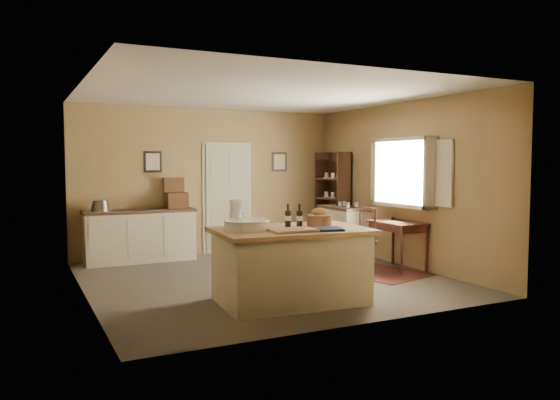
% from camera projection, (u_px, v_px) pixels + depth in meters
% --- Properties ---
extents(ground, '(5.00, 5.00, 0.00)m').
position_uv_depth(ground, '(265.00, 279.00, 8.02)').
color(ground, brown).
rests_on(ground, ground).
extents(wall_back, '(5.00, 0.10, 2.70)m').
position_uv_depth(wall_back, '(209.00, 182.00, 10.17)').
color(wall_back, olive).
rests_on(wall_back, ground).
extents(wall_front, '(5.00, 0.10, 2.70)m').
position_uv_depth(wall_front, '(364.00, 197.00, 5.69)').
color(wall_front, olive).
rests_on(wall_front, ground).
extents(wall_left, '(0.10, 5.00, 2.70)m').
position_uv_depth(wall_left, '(83.00, 191.00, 6.83)').
color(wall_left, olive).
rests_on(wall_left, ground).
extents(wall_right, '(0.10, 5.00, 2.70)m').
position_uv_depth(wall_right, '(402.00, 184.00, 9.03)').
color(wall_right, olive).
rests_on(wall_right, ground).
extents(ceiling, '(5.00, 5.00, 0.00)m').
position_uv_depth(ceiling, '(264.00, 93.00, 7.84)').
color(ceiling, silver).
rests_on(ceiling, wall_back).
extents(door, '(0.97, 0.06, 2.11)m').
position_uv_depth(door, '(227.00, 197.00, 10.32)').
color(door, '#A4A488').
rests_on(door, ground).
extents(framed_prints, '(2.82, 0.02, 0.38)m').
position_uv_depth(framed_prints, '(219.00, 162.00, 10.21)').
color(framed_prints, black).
rests_on(framed_prints, ground).
extents(window, '(0.25, 1.99, 1.12)m').
position_uv_depth(window, '(406.00, 172.00, 8.80)').
color(window, beige).
rests_on(window, ground).
extents(work_island, '(1.92, 1.32, 1.20)m').
position_uv_depth(work_island, '(290.00, 263.00, 6.66)').
color(work_island, beige).
rests_on(work_island, ground).
extents(sideboard, '(1.88, 0.54, 1.18)m').
position_uv_depth(sideboard, '(141.00, 234.00, 9.37)').
color(sideboard, beige).
rests_on(sideboard, ground).
extents(rug, '(1.45, 1.82, 0.01)m').
position_uv_depth(rug, '(374.00, 271.00, 8.54)').
color(rug, '#441815').
rests_on(rug, ground).
extents(writing_desk, '(0.56, 0.91, 0.82)m').
position_uv_depth(writing_desk, '(397.00, 228.00, 8.69)').
color(writing_desk, '#361810').
rests_on(writing_desk, ground).
extents(desk_chair, '(0.47, 0.47, 1.00)m').
position_uv_depth(desk_chair, '(356.00, 242.00, 8.29)').
color(desk_chair, '#321B11').
rests_on(desk_chair, ground).
extents(right_cabinet, '(0.57, 1.02, 0.99)m').
position_uv_depth(right_cabinet, '(344.00, 230.00, 10.10)').
color(right_cabinet, beige).
rests_on(right_cabinet, ground).
extents(shelving_unit, '(0.32, 0.86, 1.91)m').
position_uv_depth(shelving_unit, '(334.00, 201.00, 10.66)').
color(shelving_unit, '#321B11').
rests_on(shelving_unit, ground).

